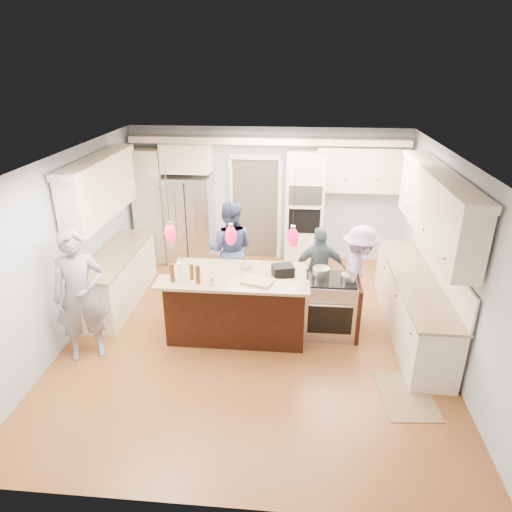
% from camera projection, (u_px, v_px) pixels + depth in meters
% --- Properties ---
extents(ground_plane, '(6.00, 6.00, 0.00)m').
position_uv_depth(ground_plane, '(254.00, 333.00, 7.06)').
color(ground_plane, '#B06330').
rests_on(ground_plane, ground).
extents(room_shell, '(5.54, 6.04, 2.72)m').
position_uv_depth(room_shell, '(254.00, 222.00, 6.34)').
color(room_shell, '#B2BCC6').
rests_on(room_shell, ground).
extents(refrigerator, '(0.90, 0.70, 1.80)m').
position_uv_depth(refrigerator, '(190.00, 220.00, 9.24)').
color(refrigerator, '#B7B7BC').
rests_on(refrigerator, ground).
extents(oven_column, '(0.72, 0.69, 2.30)m').
position_uv_depth(oven_column, '(304.00, 210.00, 8.98)').
color(oven_column, beige).
rests_on(oven_column, ground).
extents(back_upper_cabinets, '(5.30, 0.61, 2.54)m').
position_uv_depth(back_upper_cabinets, '(229.00, 182.00, 8.98)').
color(back_upper_cabinets, beige).
rests_on(back_upper_cabinets, ground).
extents(right_counter_run, '(0.64, 3.10, 2.51)m').
position_uv_depth(right_counter_run, '(421.00, 269.00, 6.71)').
color(right_counter_run, beige).
rests_on(right_counter_run, ground).
extents(left_cabinets, '(0.64, 2.30, 2.51)m').
position_uv_depth(left_cabinets, '(112.00, 245.00, 7.57)').
color(left_cabinets, beige).
rests_on(left_cabinets, ground).
extents(kitchen_island, '(2.10, 1.46, 1.12)m').
position_uv_depth(kitchen_island, '(238.00, 303.00, 6.95)').
color(kitchen_island, black).
rests_on(kitchen_island, ground).
extents(island_range, '(0.82, 0.71, 0.92)m').
position_uv_depth(island_range, '(331.00, 306.00, 6.92)').
color(island_range, '#B7B7BC').
rests_on(island_range, ground).
extents(pendant_lights, '(1.75, 0.15, 1.03)m').
position_uv_depth(pendant_lights, '(231.00, 236.00, 5.90)').
color(pendant_lights, black).
rests_on(pendant_lights, ground).
extents(person_bar_end, '(0.82, 0.70, 1.90)m').
position_uv_depth(person_bar_end, '(80.00, 296.00, 6.18)').
color(person_bar_end, slate).
rests_on(person_bar_end, ground).
extents(person_far_left, '(0.87, 0.69, 1.73)m').
position_uv_depth(person_far_left, '(230.00, 249.00, 7.90)').
color(person_far_left, navy).
rests_on(person_far_left, ground).
extents(person_far_right, '(0.88, 0.42, 1.46)m').
position_uv_depth(person_far_right, '(319.00, 269.00, 7.46)').
color(person_far_right, '#42575D').
rests_on(person_far_right, ground).
extents(person_range_side, '(0.72, 1.10, 1.60)m').
position_uv_depth(person_range_side, '(359.00, 275.00, 7.13)').
color(person_range_side, '#A887B5').
rests_on(person_range_side, ground).
extents(floor_rug, '(0.71, 0.99, 0.01)m').
position_uv_depth(floor_rug, '(406.00, 396.00, 5.75)').
color(floor_rug, olive).
rests_on(floor_rug, ground).
extents(water_bottle, '(0.07, 0.07, 0.27)m').
position_uv_depth(water_bottle, '(180.00, 272.00, 6.15)').
color(water_bottle, silver).
rests_on(water_bottle, kitchen_island).
extents(beer_bottle_a, '(0.07, 0.07, 0.26)m').
position_uv_depth(beer_bottle_a, '(172.00, 273.00, 6.15)').
color(beer_bottle_a, '#4B270D').
rests_on(beer_bottle_a, kitchen_island).
extents(beer_bottle_b, '(0.07, 0.07, 0.26)m').
position_uv_depth(beer_bottle_b, '(198.00, 275.00, 6.10)').
color(beer_bottle_b, '#4B270D').
rests_on(beer_bottle_b, kitchen_island).
extents(beer_bottle_c, '(0.06, 0.06, 0.22)m').
position_uv_depth(beer_bottle_c, '(192.00, 272.00, 6.22)').
color(beer_bottle_c, '#4B270D').
rests_on(beer_bottle_c, kitchen_island).
extents(drink_can, '(0.08, 0.08, 0.12)m').
position_uv_depth(drink_can, '(212.00, 281.00, 6.08)').
color(drink_can, '#B7B7BC').
rests_on(drink_can, kitchen_island).
extents(cutting_board, '(0.47, 0.39, 0.03)m').
position_uv_depth(cutting_board, '(258.00, 281.00, 6.18)').
color(cutting_board, tan).
rests_on(cutting_board, kitchen_island).
extents(pot_large, '(0.25, 0.25, 0.15)m').
position_uv_depth(pot_large, '(321.00, 272.00, 6.76)').
color(pot_large, '#B7B7BC').
rests_on(pot_large, island_range).
extents(pot_small, '(0.21, 0.21, 0.10)m').
position_uv_depth(pot_small, '(348.00, 278.00, 6.64)').
color(pot_small, '#B7B7BC').
rests_on(pot_small, island_range).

